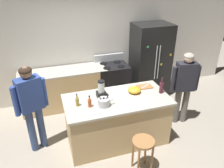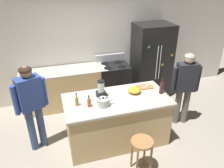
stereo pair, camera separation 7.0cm
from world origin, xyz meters
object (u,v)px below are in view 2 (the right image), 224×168
at_px(refrigerator, 151,61).
at_px(bottle_vinegar, 77,101).
at_px(chef_knife, 146,86).
at_px(stove_range, 113,82).
at_px(kitchen_island, 117,120).
at_px(mixing_bowl, 134,90).
at_px(tea_kettle, 103,102).
at_px(bar_stool, 142,148).
at_px(bottle_wine, 161,88).
at_px(person_by_sink_right, 185,83).
at_px(cutting_board, 145,87).
at_px(blender_appliance, 101,90).
at_px(bottle_cooking_sauce, 89,103).
at_px(person_by_island_left, 31,101).

relative_size(refrigerator, bottle_vinegar, 7.99).
bearing_deg(chef_knife, refrigerator, 32.71).
bearing_deg(stove_range, kitchen_island, -104.70).
xyz_separation_m(mixing_bowl, tea_kettle, (-0.67, -0.26, 0.02)).
distance_m(bar_stool, bottle_wine, 1.21).
relative_size(bottle_wine, mixing_bowl, 1.30).
relative_size(person_by_sink_right, bar_stool, 2.49).
bearing_deg(refrigerator, cutting_board, -120.85).
bearing_deg(blender_appliance, kitchen_island, -30.42).
height_order(refrigerator, bottle_cooking_sauce, refrigerator).
distance_m(bar_stool, mixing_bowl, 1.11).
relative_size(bottle_cooking_sauce, chef_knife, 0.98).
bearing_deg(bar_stool, tea_kettle, 122.25).
height_order(stove_range, cutting_board, stove_range).
bearing_deg(bottle_wine, person_by_sink_right, 16.43).
distance_m(person_by_island_left, blender_appliance, 1.22).
relative_size(stove_range, bar_stool, 1.75).
xyz_separation_m(person_by_island_left, blender_appliance, (1.22, -0.10, 0.08)).
distance_m(person_by_island_left, cutting_board, 2.13).
xyz_separation_m(bottle_vinegar, chef_knife, (1.41, 0.26, -0.06)).
xyz_separation_m(refrigerator, person_by_island_left, (-2.88, -1.26, 0.07)).
bearing_deg(tea_kettle, cutting_board, 22.94).
bearing_deg(person_by_island_left, refrigerator, 23.54).
height_order(person_by_sink_right, blender_appliance, person_by_sink_right).
height_order(bar_stool, cutting_board, cutting_board).
relative_size(kitchen_island, person_by_sink_right, 1.19).
xyz_separation_m(kitchen_island, blender_appliance, (-0.25, 0.15, 0.61)).
height_order(person_by_sink_right, bottle_cooking_sauce, person_by_sink_right).
bearing_deg(bottle_vinegar, kitchen_island, 1.05).
bearing_deg(person_by_sink_right, stove_range, 129.04).
xyz_separation_m(refrigerator, stove_range, (-1.01, 0.02, -0.46)).
bearing_deg(bar_stool, mixing_bowl, 76.26).
relative_size(kitchen_island, cutting_board, 6.39).
xyz_separation_m(bottle_vinegar, bottle_cooking_sauce, (0.19, -0.09, -0.01)).
xyz_separation_m(person_by_island_left, bottle_cooking_sauce, (0.94, -0.35, 0.02)).
height_order(kitchen_island, refrigerator, refrigerator).
bearing_deg(stove_range, person_by_island_left, -145.61).
bearing_deg(person_by_sink_right, tea_kettle, -170.60).
relative_size(person_by_sink_right, chef_knife, 7.29).
xyz_separation_m(bar_stool, chef_knife, (0.53, 1.10, 0.47)).
xyz_separation_m(bar_stool, mixing_bowl, (0.24, 0.96, 0.50)).
distance_m(stove_range, cutting_board, 1.39).
relative_size(stove_range, tea_kettle, 4.10).
relative_size(bottle_vinegar, mixing_bowl, 0.97).
bearing_deg(cutting_board, bottle_vinegar, -169.27).
bearing_deg(refrigerator, blender_appliance, -140.90).
distance_m(bottle_vinegar, mixing_bowl, 1.11).
distance_m(refrigerator, person_by_island_left, 3.14).
bearing_deg(person_by_island_left, mixing_bowl, -4.14).
bearing_deg(refrigerator, person_by_sink_right, -85.48).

